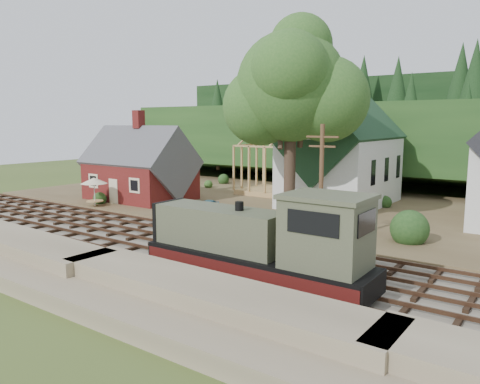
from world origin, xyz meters
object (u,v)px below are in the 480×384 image
Objects in this scene: locomotive at (264,245)px; car_blue at (207,206)px; car_green at (103,193)px; patio_set at (94,182)px.

locomotive is 18.57m from car_blue.
car_green is at bearing 169.90° from car_blue.
patio_set reaches higher than car_green.
car_green is at bearing 156.42° from locomotive.
patio_set is at bearing 160.64° from locomotive.
car_blue is at bearing 138.11° from locomotive.
patio_set is at bearing -147.43° from car_green.
locomotive reaches higher than car_blue.
car_blue is (-13.79, 12.37, -1.29)m from locomotive.
car_blue is at bearing -99.34° from car_green.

